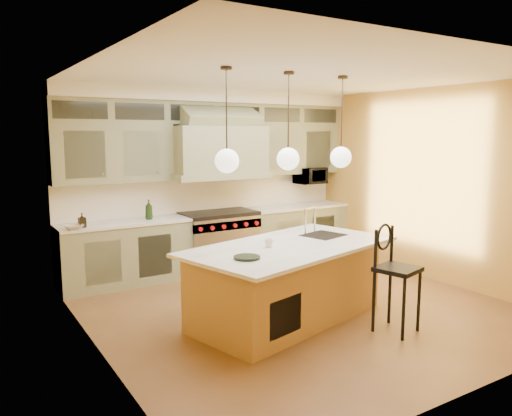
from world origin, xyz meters
TOP-DOWN VIEW (x-y plane):
  - floor at (0.00, 0.00)m, footprint 5.00×5.00m
  - ceiling at (0.00, 0.00)m, footprint 5.00×5.00m
  - wall_back at (0.00, 2.50)m, footprint 5.00×0.00m
  - wall_front at (0.00, -2.50)m, footprint 5.00×0.00m
  - wall_left at (-2.50, 0.00)m, footprint 0.00×5.00m
  - wall_right at (2.50, 0.00)m, footprint 0.00×5.00m
  - back_cabinetry at (0.00, 2.23)m, footprint 5.00×0.77m
  - range at (0.00, 2.14)m, footprint 1.20×0.74m
  - kitchen_island at (-0.34, -0.25)m, footprint 2.81×1.93m
  - counter_stool at (0.46, -1.18)m, footprint 0.52×0.52m
  - microwave at (1.95, 2.25)m, footprint 0.54×0.37m
  - oil_bottle_a at (-1.17, 2.15)m, footprint 0.12×0.12m
  - oil_bottle_b at (-2.17, 2.01)m, footprint 0.10×0.10m
  - fruit_bowl at (-2.30, 1.92)m, footprint 0.27×0.27m
  - cup at (-0.63, -0.28)m, footprint 0.12×0.12m
  - pendant_left at (-1.15, -0.25)m, footprint 0.26×0.26m
  - pendant_center at (-0.35, -0.25)m, footprint 0.26×0.26m
  - pendant_right at (0.45, -0.25)m, footprint 0.26×0.26m

SIDE VIEW (x-z plane):
  - floor at x=0.00m, z-range 0.00..0.00m
  - kitchen_island at x=-0.34m, z-range -0.20..1.15m
  - range at x=0.00m, z-range 0.01..0.97m
  - counter_stool at x=0.46m, z-range 0.09..1.30m
  - cup at x=-0.63m, z-range 0.92..1.01m
  - fruit_bowl at x=-2.30m, z-range 0.94..1.00m
  - oil_bottle_b at x=-2.17m, z-range 0.94..1.14m
  - oil_bottle_a at x=-1.17m, z-range 0.94..1.23m
  - back_cabinetry at x=0.00m, z-range -0.02..2.88m
  - microwave at x=1.95m, z-range 1.30..1.60m
  - wall_back at x=0.00m, z-range -1.05..3.95m
  - wall_front at x=0.00m, z-range -1.05..3.95m
  - wall_left at x=-2.50m, z-range -1.05..3.95m
  - wall_right at x=2.50m, z-range -1.05..3.95m
  - pendant_left at x=-1.15m, z-range 1.39..2.50m
  - pendant_center at x=-0.35m, z-range 1.39..2.50m
  - pendant_right at x=0.45m, z-range 1.39..2.50m
  - ceiling at x=0.00m, z-range 2.90..2.90m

